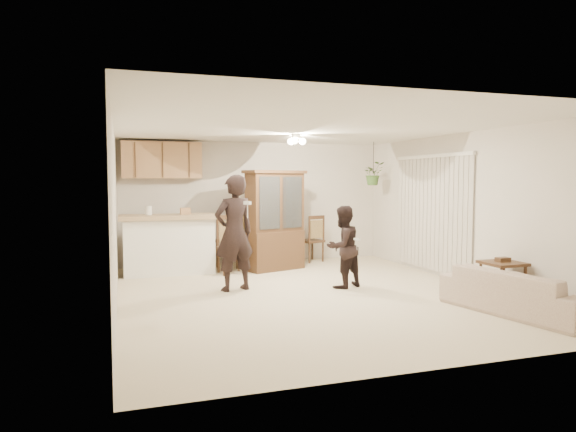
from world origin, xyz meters
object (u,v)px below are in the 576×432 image
object	(u,v)px
sofa	(518,285)
chair_bar	(232,257)
adult	(234,233)
china_hutch	(275,221)
chair_hutch_left	(232,250)
child	(343,246)
side_table	(502,281)
chair_hutch_right	(311,248)

from	to	relation	value
sofa	chair_bar	xyz separation A→B (m)	(-2.92, 3.93, -0.07)
adult	chair_bar	size ratio (longest dim) A/B	1.69
china_hutch	chair_hutch_left	distance (m)	1.12
child	side_table	world-z (taller)	child
adult	child	distance (m)	1.73
sofa	child	size ratio (longest dim) A/B	1.39
child	chair_bar	size ratio (longest dim) A/B	1.26
sofa	child	world-z (taller)	child
chair_hutch_left	chair_hutch_right	xyz separation A→B (m)	(1.71, 0.10, -0.06)
adult	child	size ratio (longest dim) A/B	1.33
child	side_table	size ratio (longest dim) A/B	2.15
china_hutch	side_table	xyz separation A→B (m)	(2.31, -3.49, -0.64)
adult	child	bearing A→B (deg)	152.69
sofa	child	distance (m)	2.64
adult	sofa	bearing A→B (deg)	125.76
china_hutch	chair_bar	bearing A→B (deg)	171.98
china_hutch	chair_hutch_left	size ratio (longest dim) A/B	1.60
adult	chair_hutch_right	world-z (taller)	adult
adult	china_hutch	xyz separation A→B (m)	(1.13, 1.59, 0.04)
sofa	side_table	bearing A→B (deg)	-36.98
side_table	chair_hutch_right	size ratio (longest dim) A/B	0.64
side_table	chair_hutch_left	size ratio (longest dim) A/B	0.53
china_hutch	sofa	bearing A→B (deg)	-81.94
china_hutch	chair_hutch_right	xyz separation A→B (m)	(1.01, 0.72, -0.66)
side_table	adult	bearing A→B (deg)	151.12
sofa	chair_hutch_right	bearing A→B (deg)	-0.34
chair_hutch_left	adult	bearing A→B (deg)	-62.00
child	adult	bearing A→B (deg)	-32.99
chair_hutch_left	sofa	bearing A→B (deg)	-20.87
chair_bar	chair_hutch_left	world-z (taller)	chair_hutch_left
chair_hutch_right	chair_hutch_left	bearing A→B (deg)	-13.83
child	chair_bar	xyz separation A→B (m)	(-1.43, 1.76, -0.37)
china_hutch	chair_hutch_left	xyz separation A→B (m)	(-0.70, 0.62, -0.60)
side_table	chair_bar	xyz separation A→B (m)	(-3.20, 3.32, 0.01)
sofa	chair_bar	world-z (taller)	chair_bar
side_table	chair_bar	size ratio (longest dim) A/B	0.59
adult	china_hutch	distance (m)	1.95
side_table	chair_hutch_right	distance (m)	4.41
sofa	adult	xyz separation A→B (m)	(-3.17, 2.51, 0.53)
adult	chair_hutch_right	xyz separation A→B (m)	(2.14, 2.31, -0.62)
adult	child	xyz separation A→B (m)	(1.68, -0.34, -0.22)
chair_bar	china_hutch	bearing A→B (deg)	5.92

